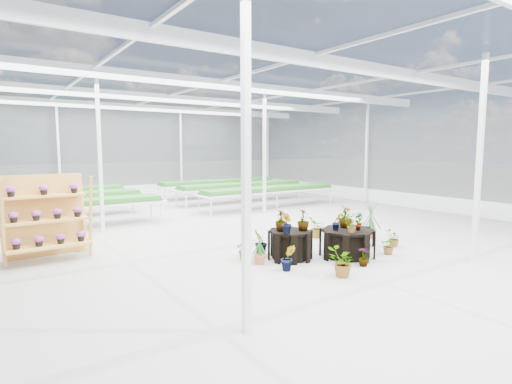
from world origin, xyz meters
TOP-DOWN VIEW (x-y plane):
  - ground_plane at (0.00, 0.00)m, footprint 24.00×24.00m
  - greenhouse_shell at (0.00, 0.00)m, footprint 18.00×24.00m
  - steel_frame at (0.00, 0.00)m, footprint 18.00×24.00m
  - nursery_benches at (0.00, 7.20)m, footprint 16.00×7.00m
  - plinth_tall at (-0.24, -1.55)m, footprint 1.20×1.20m
  - plinth_mid at (0.96, -2.15)m, footprint 1.32×1.32m
  - plinth_low at (1.96, -1.45)m, footprint 1.05×1.05m
  - shelf_rack at (-4.77, 1.50)m, footprint 1.82×1.00m
  - nursery_plants at (0.86, -1.57)m, footprint 4.53×3.42m

SIDE VIEW (x-z plane):
  - ground_plane at x=0.00m, z-range 0.00..0.00m
  - plinth_low at x=1.96m, z-range 0.00..0.44m
  - plinth_mid at x=0.96m, z-range 0.00..0.65m
  - plinth_tall at x=-0.24m, z-range 0.00..0.66m
  - nursery_benches at x=0.00m, z-range 0.00..0.84m
  - nursery_plants at x=0.86m, z-range -0.15..1.13m
  - shelf_rack at x=-4.77m, z-range 0.00..1.91m
  - greenhouse_shell at x=0.00m, z-range 0.00..4.50m
  - steel_frame at x=0.00m, z-range 0.00..4.50m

